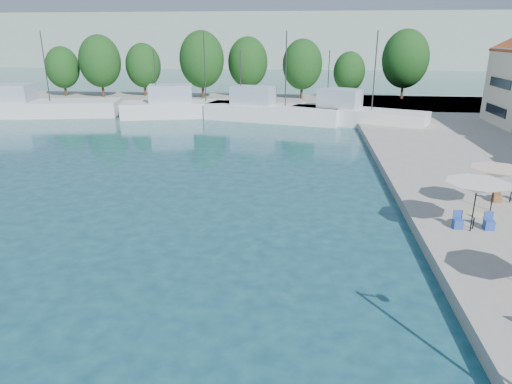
# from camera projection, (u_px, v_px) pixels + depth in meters

# --- Properties ---
(quay_far) EXTENTS (90.00, 16.00, 0.60)m
(quay_far) POSITION_uv_depth(u_px,v_px,m) (246.00, 103.00, 64.73)
(quay_far) COLOR gray
(quay_far) RESTS_ON ground
(hill_west) EXTENTS (180.00, 40.00, 16.00)m
(hill_west) POSITION_uv_depth(u_px,v_px,m) (217.00, 40.00, 152.00)
(hill_west) COLOR #95A295
(hill_west) RESTS_ON ground
(hill_east) EXTENTS (140.00, 40.00, 12.00)m
(hill_east) POSITION_uv_depth(u_px,v_px,m) (419.00, 46.00, 164.14)
(hill_east) COLOR #95A295
(hill_east) RESTS_ON ground
(trawler_01) EXTENTS (20.93, 8.95, 10.20)m
(trawler_01) POSITION_uv_depth(u_px,v_px,m) (29.00, 107.00, 55.35)
(trawler_01) COLOR silver
(trawler_01) RESTS_ON ground
(trawler_02) EXTENTS (17.16, 8.19, 10.20)m
(trawler_02) POSITION_uv_depth(u_px,v_px,m) (189.00, 108.00, 55.00)
(trawler_02) COLOR silver
(trawler_02) RESTS_ON ground
(trawler_03) EXTENTS (15.95, 7.58, 10.20)m
(trawler_03) POSITION_uv_depth(u_px,v_px,m) (269.00, 111.00, 52.23)
(trawler_03) COLOR silver
(trawler_03) RESTS_ON ground
(trawler_04) EXTENTS (14.77, 9.21, 10.20)m
(trawler_04) POSITION_uv_depth(u_px,v_px,m) (355.00, 115.00, 49.65)
(trawler_04) COLOR silver
(trawler_04) RESTS_ON ground
(tree_01) EXTENTS (4.91, 4.91, 7.26)m
(tree_01) POSITION_uv_depth(u_px,v_px,m) (62.00, 67.00, 68.32)
(tree_01) COLOR #3F2B19
(tree_01) RESTS_ON quay_far
(tree_02) EXTENTS (6.03, 6.03, 8.92)m
(tree_02) POSITION_uv_depth(u_px,v_px,m) (100.00, 61.00, 66.93)
(tree_02) COLOR #3F2B19
(tree_02) RESTS_ON quay_far
(tree_03) EXTENTS (5.22, 5.22, 7.73)m
(tree_03) POSITION_uv_depth(u_px,v_px,m) (143.00, 65.00, 68.50)
(tree_03) COLOR #3F2B19
(tree_03) RESTS_ON quay_far
(tree_04) EXTENTS (6.40, 6.40, 9.47)m
(tree_04) POSITION_uv_depth(u_px,v_px,m) (202.00, 59.00, 65.38)
(tree_04) COLOR #3F2B19
(tree_04) RESTS_ON quay_far
(tree_05) EXTENTS (5.85, 5.85, 8.65)m
(tree_05) POSITION_uv_depth(u_px,v_px,m) (248.00, 62.00, 67.18)
(tree_05) COLOR #3F2B19
(tree_05) RESTS_ON quay_far
(tree_06) EXTENTS (5.64, 5.64, 8.35)m
(tree_06) POSITION_uv_depth(u_px,v_px,m) (302.00, 64.00, 64.92)
(tree_06) COLOR #3F2B19
(tree_06) RESTS_ON quay_far
(tree_07) EXTENTS (4.48, 4.48, 6.64)m
(tree_07) POSITION_uv_depth(u_px,v_px,m) (349.00, 72.00, 65.10)
(tree_07) COLOR #3F2B19
(tree_07) RESTS_ON quay_far
(tree_08) EXTENTS (6.54, 6.54, 9.68)m
(tree_08) POSITION_uv_depth(u_px,v_px,m) (405.00, 59.00, 64.63)
(tree_08) COLOR #3F2B19
(tree_08) RESTS_ON quay_far
(umbrella_white) EXTENTS (2.87, 2.87, 2.38)m
(umbrella_white) POSITION_uv_depth(u_px,v_px,m) (477.00, 188.00, 20.56)
(umbrella_white) COLOR black
(umbrella_white) RESTS_ON quay_right
(umbrella_cream) EXTENTS (2.64, 2.64, 2.31)m
(umbrella_cream) POSITION_uv_depth(u_px,v_px,m) (497.00, 173.00, 23.04)
(umbrella_cream) COLOR black
(umbrella_cream) RESTS_ON quay_right
(cafe_table_02) EXTENTS (1.82, 0.70, 0.76)m
(cafe_table_02) POSITION_uv_depth(u_px,v_px,m) (473.00, 223.00, 21.40)
(cafe_table_02) COLOR black
(cafe_table_02) RESTS_ON quay_right
(cafe_table_03) EXTENTS (1.82, 0.70, 0.76)m
(cafe_table_03) POSITION_uv_depth(u_px,v_px,m) (510.00, 197.00, 24.82)
(cafe_table_03) COLOR black
(cafe_table_03) RESTS_ON quay_right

